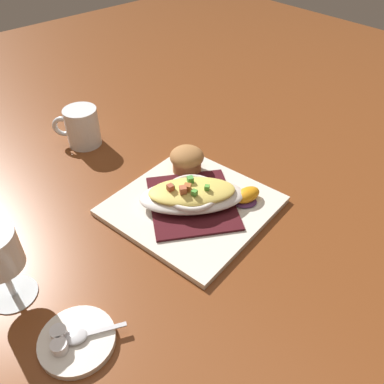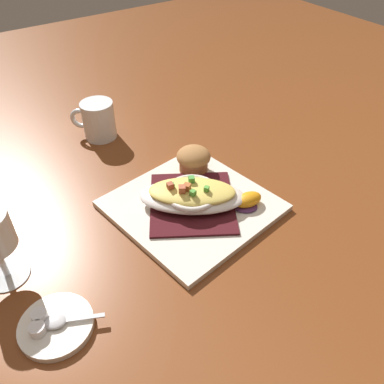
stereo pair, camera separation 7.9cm
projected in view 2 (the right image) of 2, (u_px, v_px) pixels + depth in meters
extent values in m
plane|color=brown|center=(192.00, 208.00, 0.82)|extent=(2.60, 2.60, 0.00)
cube|color=white|center=(192.00, 206.00, 0.81)|extent=(0.33, 0.33, 0.01)
cube|color=#431218|center=(192.00, 202.00, 0.81)|extent=(0.25, 0.24, 0.01)
ellipsoid|color=silver|center=(192.00, 196.00, 0.80)|extent=(0.21, 0.23, 0.03)
torus|color=silver|center=(192.00, 192.00, 0.79)|extent=(0.15, 0.15, 0.01)
ellipsoid|color=#E4C95B|center=(192.00, 191.00, 0.79)|extent=(0.17, 0.19, 0.02)
cube|color=#4D9D37|center=(193.00, 193.00, 0.76)|extent=(0.01, 0.01, 0.01)
cube|color=#B55937|center=(183.00, 190.00, 0.76)|extent=(0.02, 0.02, 0.01)
cube|color=green|center=(172.00, 185.00, 0.78)|extent=(0.01, 0.01, 0.01)
cube|color=#A94D31|center=(170.00, 186.00, 0.78)|extent=(0.01, 0.01, 0.01)
cube|color=#D13E2F|center=(187.00, 188.00, 0.77)|extent=(0.01, 0.01, 0.01)
cube|color=green|center=(191.00, 179.00, 0.79)|extent=(0.02, 0.02, 0.01)
cube|color=#B95F2C|center=(187.00, 187.00, 0.77)|extent=(0.02, 0.02, 0.01)
cube|color=#54A639|center=(207.00, 189.00, 0.77)|extent=(0.01, 0.01, 0.01)
cylinder|color=#AA6839|center=(194.00, 165.00, 0.88)|extent=(0.06, 0.06, 0.03)
ellipsoid|color=#A56E3D|center=(194.00, 157.00, 0.87)|extent=(0.07, 0.07, 0.04)
ellipsoid|color=#4C0F23|center=(194.00, 153.00, 0.86)|extent=(0.03, 0.03, 0.01)
ellipsoid|color=#522B56|center=(245.00, 207.00, 0.80)|extent=(0.06, 0.06, 0.01)
ellipsoid|color=orange|center=(248.00, 200.00, 0.80)|extent=(0.04, 0.06, 0.03)
cylinder|color=white|center=(99.00, 120.00, 0.99)|extent=(0.08, 0.08, 0.09)
torus|color=white|center=(81.00, 118.00, 0.99)|extent=(0.04, 0.05, 0.05)
cylinder|color=#4C2D14|center=(100.00, 126.00, 1.00)|extent=(0.07, 0.07, 0.05)
cylinder|color=white|center=(7.00, 274.00, 0.68)|extent=(0.08, 0.08, 0.00)
cylinder|color=white|center=(1.00, 260.00, 0.66)|extent=(0.01, 0.01, 0.07)
cylinder|color=white|center=(56.00, 326.00, 0.61)|extent=(0.11, 0.11, 0.01)
ellipsoid|color=silver|center=(55.00, 322.00, 0.60)|extent=(0.04, 0.04, 0.01)
cube|color=silver|center=(85.00, 318.00, 0.60)|extent=(0.03, 0.06, 0.00)
cylinder|color=white|center=(39.00, 316.00, 0.60)|extent=(0.02, 0.02, 0.02)
cylinder|color=white|center=(37.00, 329.00, 0.59)|extent=(0.02, 0.02, 0.02)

